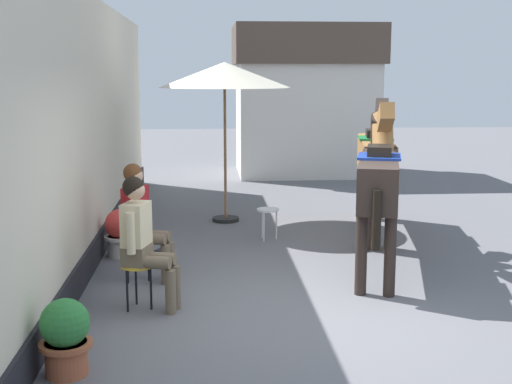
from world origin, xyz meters
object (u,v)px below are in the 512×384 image
satchel_bag (164,256)px  seated_visitor_near (142,236)px  cafe_parasol (225,76)px  seated_visitor_far (141,216)px  saddled_horse_near (379,177)px  spare_stool_white (268,213)px  flower_planter_nearest (65,336)px  flower_planter_farthest (120,232)px  saddled_horse_far (376,158)px

satchel_bag → seated_visitor_near: bearing=-154.3°
cafe_parasol → satchel_bag: bearing=-109.1°
seated_visitor_far → satchel_bag: bearing=73.5°
saddled_horse_near → spare_stool_white: bearing=128.3°
flower_planter_nearest → flower_planter_farthest: same height
flower_planter_farthest → cafe_parasol: bearing=55.1°
spare_stool_white → satchel_bag: 1.89m
saddled_horse_near → seated_visitor_near: bearing=-154.5°
seated_visitor_near → cafe_parasol: 4.58m
cafe_parasol → seated_visitor_far: bearing=-108.6°
flower_planter_nearest → spare_stool_white: flower_planter_nearest is taller
seated_visitor_far → spare_stool_white: size_ratio=3.02×
saddled_horse_far → flower_planter_farthest: bearing=-164.6°
saddled_horse_near → saddled_horse_far: same height
saddled_horse_far → spare_stool_white: bearing=-172.2°
seated_visitor_far → seated_visitor_near: bearing=-83.9°
cafe_parasol → satchel_bag: 3.47m
seated_visitor_near → saddled_horse_far: size_ratio=0.47×
seated_visitor_far → flower_planter_farthest: size_ratio=2.17×
spare_stool_white → saddled_horse_far: bearing=7.8°
satchel_bag → seated_visitor_far: bearing=-167.4°
seated_visitor_far → spare_stool_white: bearing=48.8°
seated_visitor_far → cafe_parasol: bearing=71.4°
cafe_parasol → seated_visitor_near: bearing=-103.0°
seated_visitor_near → spare_stool_white: seated_visitor_near is taller
seated_visitor_near → flower_planter_nearest: (-0.49, -1.53, -0.44)m
saddled_horse_far → satchel_bag: 3.55m
seated_visitor_far → flower_planter_farthest: (-0.39, 1.10, -0.44)m
saddled_horse_far → satchel_bag: (-3.08, -1.41, -1.06)m
seated_visitor_near → flower_planter_nearest: 1.67m
saddled_horse_far → spare_stool_white: (-1.64, -0.22, -0.76)m
spare_stool_white → satchel_bag: spare_stool_white is taller
seated_visitor_far → satchel_bag: size_ratio=4.96×
seated_visitor_near → flower_planter_farthest: 2.20m
cafe_parasol → flower_planter_farthest: bearing=-124.9°
seated_visitor_near → saddled_horse_near: saddled_horse_near is taller
seated_visitor_far → flower_planter_farthest: 1.25m
seated_visitor_near → cafe_parasol: cafe_parasol is taller
satchel_bag → saddled_horse_near: bearing=-68.9°
flower_planter_nearest → cafe_parasol: size_ratio=0.25×
seated_visitor_near → saddled_horse_near: size_ratio=0.47×
cafe_parasol → flower_planter_nearest: bearing=-104.3°
flower_planter_nearest → saddled_horse_far: bearing=51.6°
seated_visitor_far → saddled_horse_near: size_ratio=0.47×
flower_planter_nearest → seated_visitor_far: bearing=81.4°
saddled_horse_far → cafe_parasol: (-2.22, 1.08, 1.20)m
seated_visitor_near → satchel_bag: seated_visitor_near is taller
flower_planter_farthest → cafe_parasol: cafe_parasol is taller
seated_visitor_far → saddled_horse_near: bearing=6.5°
flower_planter_farthest → satchel_bag: flower_planter_farthest is taller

